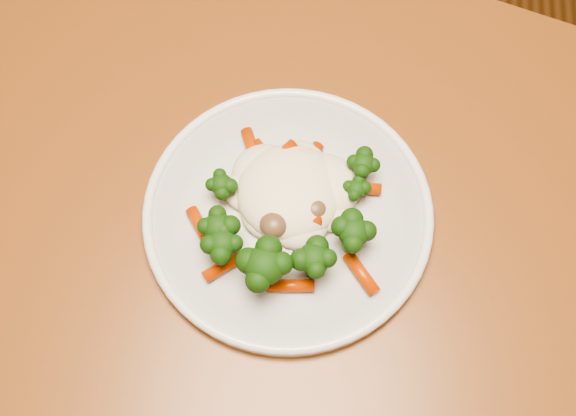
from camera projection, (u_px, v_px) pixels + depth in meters
The scene contains 4 objects.
room_shell at pixel (518, 325), 0.09m from camera, with size 3.04×3.04×2.60m.
dining_table at pixel (186, 242), 0.81m from camera, with size 1.27×1.03×0.75m.
plate at pixel (288, 214), 0.69m from camera, with size 0.28×0.28×0.01m, color white.
meal at pixel (286, 214), 0.66m from camera, with size 0.19×0.18×0.05m.
Camera 1 is at (-0.03, -0.03, 1.39)m, focal length 45.00 mm.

